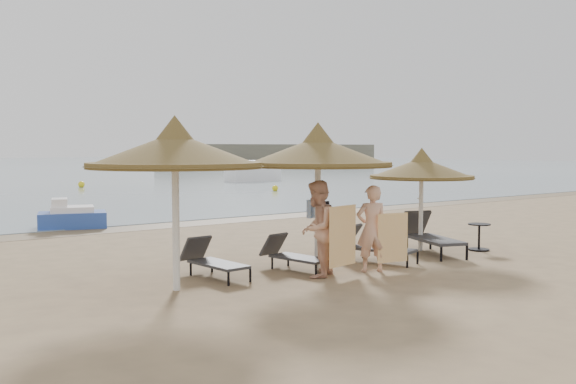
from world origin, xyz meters
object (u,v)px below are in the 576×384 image
object	(u,v)px
person_right	(372,222)
pedal_boat	(71,217)
lounger_far_left	(212,260)
lounger_near_left	(292,254)
lounger_far_right	(428,235)
side_table	(479,238)
palapa_right	(422,169)
palapa_center	(318,153)
palapa_left	(175,151)
person_left	(317,221)
lounger_near_right	(372,245)

from	to	relation	value
person_right	pedal_boat	world-z (taller)	person_right
lounger_far_left	pedal_boat	bearing A→B (deg)	83.67
person_right	lounger_near_left	bearing A→B (deg)	-18.73
lounger_far_right	pedal_boat	bearing A→B (deg)	138.26
side_table	pedal_boat	bearing A→B (deg)	122.77
palapa_right	lounger_far_right	bearing A→B (deg)	-104.75
palapa_right	lounger_near_left	size ratio (longest dim) A/B	1.52
palapa_center	pedal_boat	world-z (taller)	palapa_center
lounger_far_left	lounger_near_left	world-z (taller)	lounger_far_left
palapa_center	side_table	world-z (taller)	palapa_center
lounger_near_left	lounger_far_right	distance (m)	3.88
palapa_left	lounger_far_left	size ratio (longest dim) A/B	1.81
lounger_far_left	lounger_near_left	size ratio (longest dim) A/B	1.03
lounger_near_left	person_right	distance (m)	1.76
person_left	person_right	size ratio (longest dim) A/B	1.07
person_left	side_table	bearing A→B (deg)	148.27
lounger_near_left	side_table	world-z (taller)	lounger_near_left
palapa_center	person_right	bearing A→B (deg)	-47.08
palapa_center	person_left	distance (m)	1.49
lounger_near_right	person_left	distance (m)	2.24
palapa_center	pedal_boat	bearing A→B (deg)	100.67
lounger_far_right	person_left	size ratio (longest dim) A/B	1.03
person_right	lounger_near_right	bearing A→B (deg)	-109.30
person_left	person_right	xyz separation A→B (m)	(1.20, -0.26, -0.07)
palapa_center	lounger_far_left	xyz separation A→B (m)	(-2.09, 0.68, -2.07)
palapa_right	lounger_near_right	bearing A→B (deg)	-169.33
palapa_left	palapa_right	world-z (taller)	palapa_left
person_left	palapa_right	bearing A→B (deg)	160.09
palapa_center	person_left	xyz separation A→B (m)	(-0.46, -0.54, -1.31)
palapa_right	person_left	xyz separation A→B (m)	(-4.01, -0.95, -0.90)
lounger_near_right	lounger_far_right	size ratio (longest dim) A/B	0.82
lounger_near_left	pedal_boat	bearing A→B (deg)	88.78
lounger_near_right	person_left	size ratio (longest dim) A/B	0.85
lounger_near_left	side_table	distance (m)	5.20
side_table	person_left	xyz separation A→B (m)	(-5.20, -0.14, 0.78)
person_left	pedal_boat	world-z (taller)	person_left
lounger_near_right	pedal_boat	xyz separation A→B (m)	(-3.43, 9.79, -0.01)
lounger_far_right	side_table	bearing A→B (deg)	-1.91
lounger_near_right	side_table	distance (m)	3.19
lounger_far_left	lounger_far_right	bearing A→B (deg)	-10.89
palapa_right	lounger_near_left	xyz separation A→B (m)	(-3.96, -0.08, -1.67)
lounger_far_left	person_left	size ratio (longest dim) A/B	0.79
palapa_right	side_table	size ratio (longest dim) A/B	3.87
lounger_near_right	person_right	distance (m)	1.35
palapa_center	lounger_near_left	xyz separation A→B (m)	(-0.41, 0.33, -2.08)
lounger_far_left	lounger_far_right	distance (m)	5.59
palapa_right	lounger_far_right	size ratio (longest dim) A/B	1.12
palapa_center	pedal_boat	xyz separation A→B (m)	(-1.85, 9.83, -2.05)
palapa_right	lounger_far_left	bearing A→B (deg)	177.18
lounger_near_right	pedal_boat	bearing A→B (deg)	90.63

